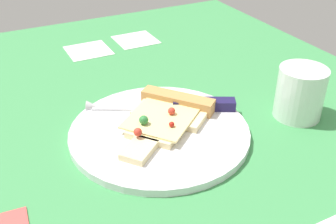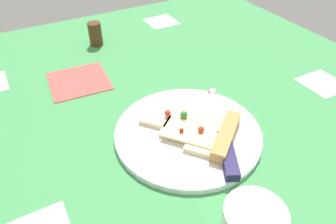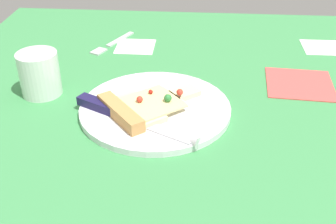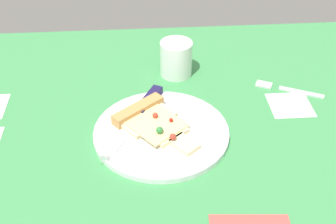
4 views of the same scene
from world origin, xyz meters
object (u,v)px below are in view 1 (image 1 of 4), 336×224
(plate, at_px, (159,132))
(pizza_slice, at_px, (166,116))
(knife, at_px, (176,105))
(drinking_glass, at_px, (300,93))

(plate, distance_m, pizza_slice, 0.03)
(pizza_slice, xyz_separation_m, knife, (0.03, 0.03, -0.00))
(pizza_slice, distance_m, knife, 0.04)
(pizza_slice, bearing_deg, knife, -87.86)
(plate, bearing_deg, pizza_slice, 39.50)
(plate, distance_m, drinking_glass, 0.23)
(plate, relative_size, drinking_glass, 3.23)
(pizza_slice, distance_m, drinking_glass, 0.21)
(plate, distance_m, knife, 0.07)
(plate, height_order, drinking_glass, drinking_glass)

